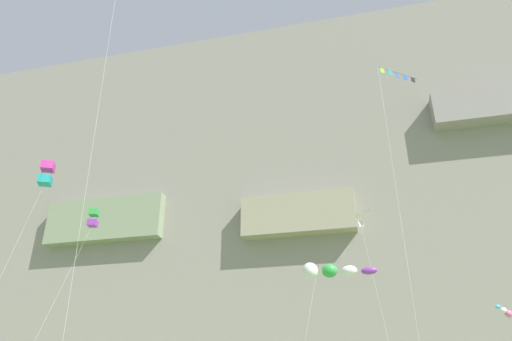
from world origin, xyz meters
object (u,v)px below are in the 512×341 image
Objects in this scene: kite_windsock_low_center at (509,314)px; kite_delta_upper_right at (356,224)px; kite_box_mid_right at (93,219)px; kite_windsock_mid_left at (328,271)px; kite_box_upper_left at (46,174)px; kite_banner_high_center at (400,113)px.

kite_delta_upper_right is at bearing 168.00° from kite_windsock_low_center.
kite_box_mid_right is (-20.33, -5.09, 0.39)m from kite_delta_upper_right.
kite_box_mid_right is (-18.53, 2.45, 5.98)m from kite_windsock_mid_left.
kite_box_upper_left reaches higher than kite_windsock_low_center.
kite_windsock_mid_left reaches higher than kite_windsock_low_center.
kite_windsock_mid_left is at bearing 14.88° from kite_box_upper_left.
kite_delta_upper_right is 1.79× the size of kite_windsock_low_center.
kite_banner_high_center is 14.90m from kite_windsock_low_center.
kite_windsock_mid_left is at bearing -103.43° from kite_delta_upper_right.
kite_banner_high_center is at bearing -67.58° from kite_delta_upper_right.
kite_windsock_low_center is at bearing -12.00° from kite_delta_upper_right.
kite_delta_upper_right is at bearing 14.07° from kite_box_mid_right.
kite_box_upper_left is 0.75× the size of kite_banner_high_center.
kite_box_mid_right is at bearing 95.25° from kite_box_upper_left.
kite_box_mid_right is (-0.66, 7.19, -0.46)m from kite_box_upper_left.
kite_windsock_mid_left is 0.48× the size of kite_banner_high_center.
kite_box_mid_right reaches higher than kite_windsock_low_center.
kite_box_upper_left is at bearing -172.09° from kite_banner_high_center.
kite_box_mid_right is (-29.57, -3.13, 8.09)m from kite_windsock_low_center.
kite_box_upper_left is at bearing -84.75° from kite_box_mid_right.
kite_windsock_low_center is at bearing 6.05° from kite_box_mid_right.
kite_windsock_mid_left is (17.87, 4.75, -6.45)m from kite_box_upper_left.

